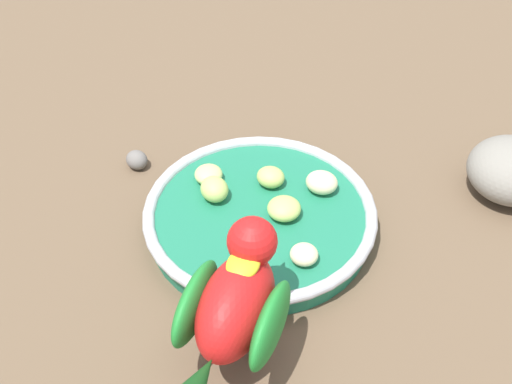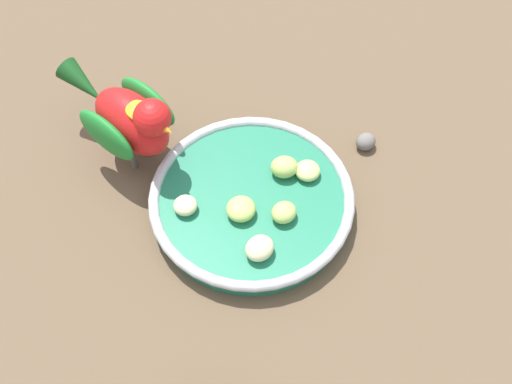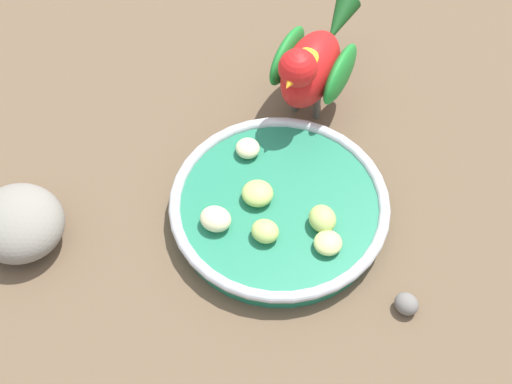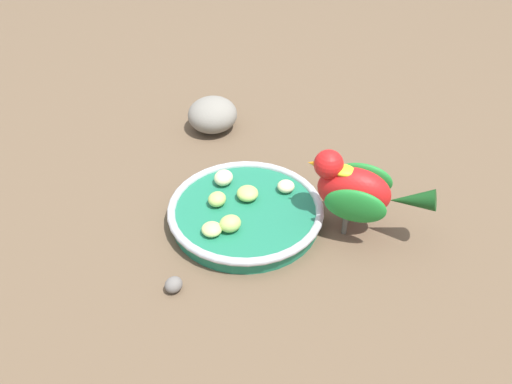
# 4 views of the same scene
# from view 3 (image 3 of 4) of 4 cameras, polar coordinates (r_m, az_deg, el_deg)

# --- Properties ---
(ground_plane) EXTENTS (4.00, 4.00, 0.00)m
(ground_plane) POSITION_cam_3_polar(r_m,az_deg,el_deg) (0.84, 1.32, -0.71)
(ground_plane) COLOR brown
(feeding_bowl) EXTENTS (0.24, 0.24, 0.03)m
(feeding_bowl) POSITION_cam_3_polar(r_m,az_deg,el_deg) (0.81, 1.75, -1.15)
(feeding_bowl) COLOR #1E7251
(feeding_bowl) RESTS_ON ground_plane
(apple_piece_0) EXTENTS (0.03, 0.03, 0.02)m
(apple_piece_0) POSITION_cam_3_polar(r_m,az_deg,el_deg) (0.78, -3.04, -2.03)
(apple_piece_0) COLOR beige
(apple_piece_0) RESTS_ON feeding_bowl
(apple_piece_1) EXTENTS (0.04, 0.04, 0.02)m
(apple_piece_1) POSITION_cam_3_polar(r_m,az_deg,el_deg) (0.77, 5.40, -3.81)
(apple_piece_1) COLOR #C6D17A
(apple_piece_1) RESTS_ON feeding_bowl
(apple_piece_2) EXTENTS (0.04, 0.04, 0.02)m
(apple_piece_2) POSITION_cam_3_polar(r_m,az_deg,el_deg) (0.80, 0.11, -0.10)
(apple_piece_2) COLOR #B2CC66
(apple_piece_2) RESTS_ON feeding_bowl
(apple_piece_3) EXTENTS (0.04, 0.04, 0.02)m
(apple_piece_3) POSITION_cam_3_polar(r_m,az_deg,el_deg) (0.84, -0.63, 3.30)
(apple_piece_3) COLOR beige
(apple_piece_3) RESTS_ON feeding_bowl
(apple_piece_4) EXTENTS (0.03, 0.03, 0.02)m
(apple_piece_4) POSITION_cam_3_polar(r_m,az_deg,el_deg) (0.78, 0.69, -2.95)
(apple_piece_4) COLOR #B2CC66
(apple_piece_4) RESTS_ON feeding_bowl
(apple_piece_5) EXTENTS (0.04, 0.04, 0.02)m
(apple_piece_5) POSITION_cam_3_polar(r_m,az_deg,el_deg) (0.78, 5.00, -2.01)
(apple_piece_5) COLOR #B2CC66
(apple_piece_5) RESTS_ON feeding_bowl
(parrot) EXTENTS (0.19, 0.09, 0.13)m
(parrot) POSITION_cam_3_polar(r_m,az_deg,el_deg) (0.87, 4.23, 9.52)
(parrot) COLOR #59544C
(parrot) RESTS_ON ground_plane
(rock_large) EXTENTS (0.10, 0.10, 0.06)m
(rock_large) POSITION_cam_3_polar(r_m,az_deg,el_deg) (0.82, -17.33, -2.24)
(rock_large) COLOR gray
(rock_large) RESTS_ON ground_plane
(pebble_0) EXTENTS (0.03, 0.03, 0.02)m
(pebble_0) POSITION_cam_3_polar(r_m,az_deg,el_deg) (0.78, 11.20, -8.22)
(pebble_0) COLOR slate
(pebble_0) RESTS_ON ground_plane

